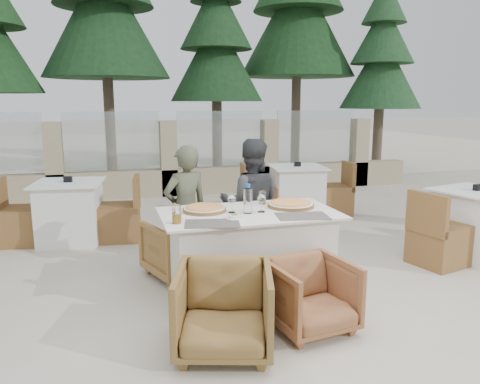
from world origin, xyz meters
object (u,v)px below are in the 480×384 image
object	(u,v)px
pizza_left	(204,209)
bg_table_a	(70,212)
water_bottle	(248,199)
bg_table_b	(297,191)
wine_glass_centre	(232,203)
pizza_right	(291,204)
olive_dish	(235,216)
armchair_far_right	(255,235)
armchair_near_right	(311,295)
diner_left	(186,211)
dining_table	(249,253)
wine_glass_near	(261,202)
armchair_near_left	(224,310)
beer_glass_left	(177,214)
bg_table_c	(474,223)
beer_glass_right	(262,198)
armchair_far_left	(180,247)
diner_right	(251,203)

from	to	relation	value
pizza_left	bg_table_a	size ratio (longest dim) A/B	0.24
water_bottle	bg_table_b	world-z (taller)	water_bottle
wine_glass_centre	bg_table_a	world-z (taller)	wine_glass_centre
pizza_right	wine_glass_centre	size ratio (longest dim) A/B	2.41
bg_table_b	olive_dish	bearing A→B (deg)	-113.86
armchair_far_right	armchair_near_right	bearing A→B (deg)	69.57
wine_glass_centre	diner_left	xyz separation A→B (m)	(-0.32, 0.61, -0.20)
dining_table	diner_left	bearing A→B (deg)	126.75
dining_table	bg_table_a	size ratio (longest dim) A/B	0.98
wine_glass_near	armchair_near_left	xyz separation A→B (m)	(-0.59, -0.93, -0.55)
bg_table_a	armchair_near_left	bearing A→B (deg)	-61.16
pizza_right	wine_glass_centre	xyz separation A→B (m)	(-0.60, -0.08, 0.06)
pizza_right	beer_glass_left	bearing A→B (deg)	-164.67
pizza_left	bg_table_c	bearing A→B (deg)	2.77
armchair_near_left	armchair_near_right	bearing A→B (deg)	26.77
diner_left	bg_table_a	bearing A→B (deg)	-70.16
wine_glass_near	armchair_far_right	xyz separation A→B (m)	(0.18, 0.75, -0.53)
pizza_right	armchair_far_right	world-z (taller)	pizza_right
armchair_near_right	beer_glass_right	bearing A→B (deg)	82.43
water_bottle	diner_left	bearing A→B (deg)	124.10
wine_glass_centre	armchair_near_left	bearing A→B (deg)	-108.15
beer_glass_left	olive_dish	size ratio (longest dim) A/B	1.38
pizza_left	olive_dish	size ratio (longest dim) A/B	3.60
dining_table	pizza_left	bearing A→B (deg)	159.95
pizza_right	armchair_far_left	xyz separation A→B (m)	(-0.99, 0.51, -0.50)
dining_table	diner_right	size ratio (longest dim) A/B	1.16
olive_dish	bg_table_b	xyz separation A→B (m)	(1.79, 2.88, -0.41)
armchair_near_right	bg_table_b	xyz separation A→B (m)	(1.35, 3.50, 0.11)
pizza_left	diner_left	world-z (taller)	diner_left
dining_table	wine_glass_centre	size ratio (longest dim) A/B	8.70
pizza_right	bg_table_c	xyz separation A→B (m)	(2.34, 0.19, -0.41)
wine_glass_near	diner_right	xyz separation A→B (m)	(0.12, 0.72, -0.17)
wine_glass_centre	beer_glass_left	world-z (taller)	wine_glass_centre
wine_glass_centre	bg_table_c	size ratio (longest dim) A/B	0.11
pizza_right	wine_glass_near	world-z (taller)	wine_glass_near
pizza_left	beer_glass_left	distance (m)	0.47
bg_table_a	bg_table_c	world-z (taller)	same
diner_left	bg_table_b	bearing A→B (deg)	-154.52
bg_table_c	water_bottle	bearing A→B (deg)	172.67
water_bottle	armchair_far_right	bearing A→B (deg)	67.79
armchair_near_right	bg_table_c	xyz separation A→B (m)	(2.54, 1.12, 0.11)
olive_dish	diner_right	bearing A→B (deg)	64.51
olive_dish	bg_table_c	size ratio (longest dim) A/B	0.07
armchair_near_right	water_bottle	bearing A→B (deg)	100.04
armchair_far_right	bg_table_c	distance (m)	2.54
armchair_near_left	wine_glass_near	bearing A→B (deg)	74.26
armchair_far_right	diner_left	bearing A→B (deg)	-12.42
dining_table	armchair_far_right	size ratio (longest dim) A/B	2.19
wine_glass_centre	diner_left	size ratio (longest dim) A/B	0.14
wine_glass_near	bg_table_b	bearing A→B (deg)	61.15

